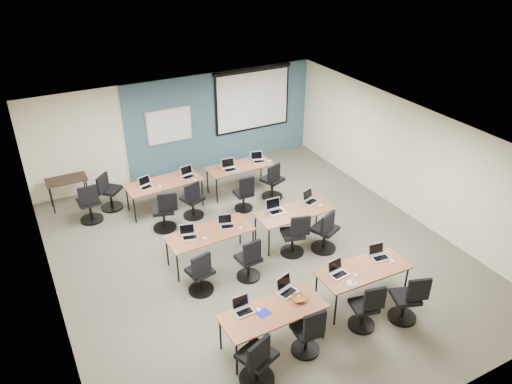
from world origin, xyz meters
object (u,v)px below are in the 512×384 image
task_chair_4 (201,276)px  laptop_6 (275,208)px  training_table_front_right (363,271)px  laptop_10 (229,167)px  laptop_4 (189,234)px  spare_chair_b (90,206)px  laptop_1 (286,288)px  projector_screen (253,96)px  laptop_8 (146,185)px  laptop_9 (188,174)px  training_table_mid_left (210,234)px  spare_chair_a (109,194)px  task_chair_10 (244,196)px  task_chair_0 (257,363)px  whiteboard (169,126)px  task_chair_2 (366,310)px  training_table_mid_right (295,213)px  task_chair_1 (308,335)px  laptop_2 (338,271)px  task_chair_9 (193,203)px  task_chair_3 (408,302)px  task_chair_6 (294,238)px  laptop_5 (226,223)px  laptop_3 (379,254)px  task_chair_11 (273,184)px  training_table_back_right (240,168)px  training_table_back_left (164,184)px  laptop_0 (243,308)px  task_chair_8 (165,214)px  task_chair_5 (249,262)px  laptop_7 (310,199)px  laptop_11 (258,159)px  utility_table (67,182)px  task_chair_7 (325,234)px

task_chair_4 → laptop_6: laptop_6 is taller
training_table_front_right → laptop_10: (-0.42, 4.82, 0.11)m
laptop_4 → spare_chair_b: bearing=132.2°
laptop_1 → projector_screen: bearing=50.2°
laptop_8 → laptop_9: 1.08m
training_table_mid_left → spare_chair_a: 3.41m
laptop_9 → task_chair_10: 1.50m
task_chair_0 → laptop_10: task_chair_0 is taller
whiteboard → training_table_front_right: bearing=-78.6°
training_table_mid_left → laptop_9: laptop_9 is taller
task_chair_2 → task_chair_4: 3.08m
training_table_mid_right → laptop_9: 3.01m
task_chair_1 → laptop_2: 1.38m
laptop_1 → laptop_2: size_ratio=1.05×
task_chair_0 → training_table_mid_left: bearing=58.4°
whiteboard → laptop_9: (-0.16, -1.66, -0.66)m
training_table_mid_left → task_chair_9: 1.86m
training_table_mid_right → task_chair_3: 3.15m
task_chair_4 → task_chair_6: task_chair_6 is taller
laptop_5 → task_chair_10: 1.92m
laptop_3 → task_chair_11: bearing=97.6°
laptop_8 → task_chair_2: bearing=-85.6°
laptop_6 → laptop_4: bearing=-176.3°
training_table_back_right → laptop_10: (-0.31, -0.06, 0.11)m
training_table_back_left → laptop_0: bearing=-96.8°
training_table_mid_right → task_chair_3: (0.41, -3.11, -0.28)m
training_table_mid_right → laptop_5: 1.58m
task_chair_8 → task_chair_2: bearing=-50.3°
whiteboard → task_chair_1: (-0.26, -7.23, -1.05)m
task_chair_4 → task_chair_5: size_ratio=1.01×
laptop_7 → task_chair_8: 3.30m
laptop_2 → task_chair_10: bearing=82.4°
task_chair_10 → spare_chair_a: bearing=153.1°
task_chair_1 → laptop_11: bearing=73.5°
training_table_back_right → task_chair_10: bearing=-110.0°
laptop_0 → task_chair_11: (2.89, 4.08, -0.37)m
task_chair_10 → laptop_1: bearing=-104.7°
task_chair_1 → task_chair_2: (1.19, 0.02, 0.00)m
training_table_back_left → laptop_6: bearing=-58.0°
task_chair_0 → laptop_1: task_chair_0 is taller
task_chair_1 → task_chair_4: bearing=117.2°
task_chair_10 → task_chair_2: bearing=-87.8°
laptop_9 → utility_table: bearing=145.9°
laptop_7 → task_chair_2: bearing=-125.0°
training_table_mid_right → training_table_back_right: bearing=91.0°
training_table_mid_left → training_table_back_left: size_ratio=0.98×
task_chair_5 → laptop_10: size_ratio=2.74×
laptop_6 → training_table_back_right: bearing=85.1°
laptop_5 → task_chair_7: 2.12m
task_chair_8 → laptop_8: bearing=114.8°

